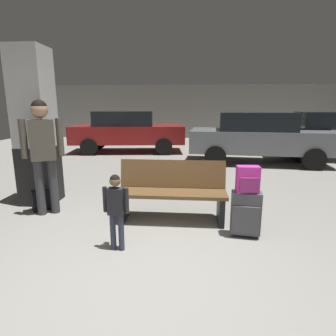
% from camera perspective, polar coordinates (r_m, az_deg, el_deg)
% --- Properties ---
extents(ground_plane, '(18.00, 18.00, 0.10)m').
position_cam_1_polar(ground_plane, '(6.66, 0.10, -2.53)').
color(ground_plane, gray).
extents(garage_back_wall, '(18.00, 0.12, 2.80)m').
position_cam_1_polar(garage_back_wall, '(15.29, 2.20, 11.44)').
color(garage_back_wall, slate).
rests_on(garage_back_wall, ground_plane).
extents(structural_pillar, '(0.57, 0.57, 2.63)m').
position_cam_1_polar(structural_pillar, '(5.29, -25.48, 7.27)').
color(structural_pillar, black).
rests_on(structural_pillar, ground_plane).
extents(bench, '(1.61, 0.56, 0.89)m').
position_cam_1_polar(bench, '(4.14, 0.77, -4.86)').
color(bench, brown).
rests_on(bench, ground_plane).
extents(suitcase, '(0.41, 0.28, 0.60)m').
position_cam_1_polar(suitcase, '(3.80, 15.60, -8.89)').
color(suitcase, '#4C4C51').
rests_on(suitcase, ground_plane).
extents(backpack_bright, '(0.28, 0.19, 0.34)m').
position_cam_1_polar(backpack_bright, '(3.67, 16.03, -2.32)').
color(backpack_bright, '#D833A5').
rests_on(backpack_bright, suitcase).
extents(child, '(0.31, 0.20, 0.93)m').
position_cam_1_polar(child, '(3.30, -10.63, -7.33)').
color(child, '#33384C').
rests_on(child, ground_plane).
extents(adult, '(0.55, 0.35, 1.78)m').
position_cam_1_polar(adult, '(4.66, -24.28, 4.25)').
color(adult, '#38383D').
rests_on(adult, ground_plane).
extents(backpack_dark_floor, '(0.32, 0.31, 0.34)m').
position_cam_1_polar(backpack_dark_floor, '(5.07, -24.51, -6.00)').
color(backpack_dark_floor, black).
rests_on(backpack_dark_floor, ground_plane).
extents(parked_car_far, '(4.25, 2.10, 1.51)m').
position_cam_1_polar(parked_car_far, '(10.62, -8.30, 7.65)').
color(parked_car_far, maroon).
rests_on(parked_car_far, ground_plane).
extents(parked_car_near, '(4.26, 2.13, 1.51)m').
position_cam_1_polar(parked_car_near, '(8.80, 18.11, 6.19)').
color(parked_car_near, slate).
rests_on(parked_car_near, ground_plane).
extents(parked_car_side, '(4.27, 2.17, 1.51)m').
position_cam_1_polar(parked_car_side, '(10.51, 31.12, 5.95)').
color(parked_car_side, silver).
rests_on(parked_car_side, ground_plane).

